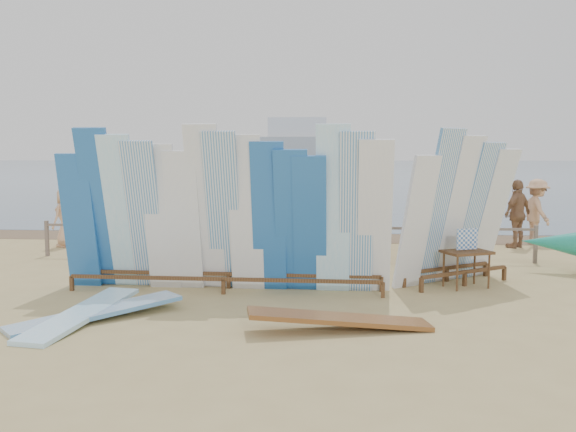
# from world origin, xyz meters

# --- Properties ---
(ground) EXTENTS (160.00, 160.00, 0.00)m
(ground) POSITION_xyz_m (0.00, 0.00, 0.00)
(ground) COLOR tan
(ground) RESTS_ON ground
(ocean) EXTENTS (320.00, 240.00, 0.02)m
(ocean) POSITION_xyz_m (0.00, 128.00, 0.00)
(ocean) COLOR #445F7A
(ocean) RESTS_ON ground
(wet_sand_strip) EXTENTS (40.00, 2.60, 0.01)m
(wet_sand_strip) POSITION_xyz_m (0.00, 7.20, 0.00)
(wet_sand_strip) COLOR brown
(wet_sand_strip) RESTS_ON ground
(distant_ship) EXTENTS (45.00, 8.00, 14.00)m
(distant_ship) POSITION_xyz_m (-12.00, 180.00, 5.31)
(distant_ship) COLOR #999EA3
(distant_ship) RESTS_ON ocean
(fence) EXTENTS (12.08, 0.08, 0.90)m
(fence) POSITION_xyz_m (0.00, 3.00, 0.63)
(fence) COLOR #756458
(fence) RESTS_ON ground
(main_surfboard_rack) EXTENTS (6.22, 0.94, 3.11)m
(main_surfboard_rack) POSITION_xyz_m (-0.74, -0.56, 1.40)
(main_surfboard_rack) COLOR brown
(main_surfboard_rack) RESTS_ON ground
(side_surfboard_rack) EXTENTS (2.61, 2.13, 3.06)m
(side_surfboard_rack) POSITION_xyz_m (3.68, 0.47, 1.38)
(side_surfboard_rack) COLOR brown
(side_surfboard_rack) RESTS_ON ground
(vendor_table) EXTENTS (1.04, 0.91, 1.15)m
(vendor_table) POSITION_xyz_m (3.82, 0.15, 0.38)
(vendor_table) COLOR brown
(vendor_table) RESTS_ON ground
(flat_board_a) EXTENTS (0.95, 2.75, 0.23)m
(flat_board_a) POSITION_xyz_m (-2.59, -2.78, 0.00)
(flat_board_a) COLOR #99D7F6
(flat_board_a) RESTS_ON ground
(flat_board_c) EXTENTS (2.75, 1.10, 0.34)m
(flat_board_c) POSITION_xyz_m (1.39, -2.96, 0.00)
(flat_board_c) COLOR brown
(flat_board_c) RESTS_ON ground
(flat_board_e) EXTENTS (2.33, 2.28, 0.23)m
(flat_board_e) POSITION_xyz_m (-2.38, -2.70, 0.00)
(flat_board_e) COLOR white
(flat_board_e) RESTS_ON ground
(beach_chair_left) EXTENTS (0.68, 0.69, 0.84)m
(beach_chair_left) POSITION_xyz_m (0.79, 3.48, 0.25)
(beach_chair_left) COLOR red
(beach_chair_left) RESTS_ON ground
(beach_chair_right) EXTENTS (0.68, 0.70, 0.97)m
(beach_chair_right) POSITION_xyz_m (1.28, 3.70, 0.28)
(beach_chair_right) COLOR red
(beach_chair_right) RESTS_ON ground
(stroller) EXTENTS (0.90, 1.03, 1.19)m
(stroller) POSITION_xyz_m (1.74, 3.84, 0.48)
(stroller) COLOR red
(stroller) RESTS_ON ground
(beachgoer_3) EXTENTS (1.22, 0.70, 1.77)m
(beachgoer_3) POSITION_xyz_m (-0.60, 6.26, 0.88)
(beachgoer_3) COLOR tan
(beachgoer_3) RESTS_ON ground
(beachgoer_11) EXTENTS (1.33, 1.32, 1.53)m
(beachgoer_11) POSITION_xyz_m (-5.08, 5.71, 0.76)
(beachgoer_11) COLOR beige
(beachgoer_11) RESTS_ON ground
(beachgoer_4) EXTENTS (0.68, 1.12, 1.78)m
(beachgoer_4) POSITION_xyz_m (1.25, 4.49, 0.89)
(beachgoer_4) COLOR #8C6042
(beachgoer_4) RESTS_ON ground
(beachgoer_0) EXTENTS (0.69, 0.90, 1.66)m
(beachgoer_0) POSITION_xyz_m (-6.22, 4.60, 0.83)
(beachgoer_0) COLOR tan
(beachgoer_0) RESTS_ON ground
(beachgoer_1) EXTENTS (0.77, 0.70, 1.87)m
(beachgoer_1) POSITION_xyz_m (-3.86, 4.64, 0.93)
(beachgoer_1) COLOR #8C6042
(beachgoer_1) RESTS_ON ground
(beachgoer_extra_1) EXTENTS (0.53, 1.06, 1.76)m
(beachgoer_extra_1) POSITION_xyz_m (-5.46, 6.40, 0.88)
(beachgoer_extra_1) COLOR #8C6042
(beachgoer_extra_1) RESTS_ON ground
(beachgoer_6) EXTENTS (0.95, 0.56, 1.84)m
(beachgoer_6) POSITION_xyz_m (1.50, 5.45, 0.92)
(beachgoer_6) COLOR tan
(beachgoer_6) RESTS_ON ground
(beachgoer_10) EXTENTS (1.13, 1.10, 1.88)m
(beachgoer_10) POSITION_xyz_m (6.25, 5.44, 0.94)
(beachgoer_10) COLOR #8C6042
(beachgoer_10) RESTS_ON ground
(beachgoer_9) EXTENTS (0.69, 1.27, 1.87)m
(beachgoer_9) POSITION_xyz_m (7.03, 6.28, 0.93)
(beachgoer_9) COLOR tan
(beachgoer_9) RESTS_ON ground
(beachgoer_2) EXTENTS (0.58, 0.90, 1.72)m
(beachgoer_2) POSITION_xyz_m (-2.97, 4.77, 0.86)
(beachgoer_2) COLOR beige
(beachgoer_2) RESTS_ON ground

